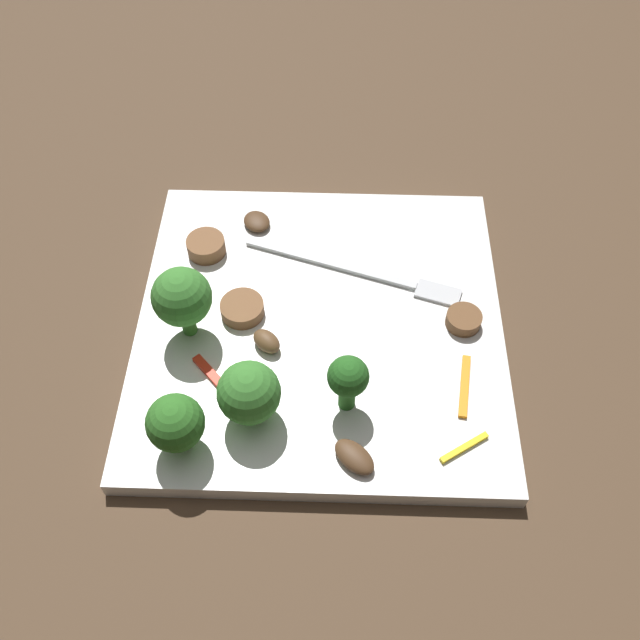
% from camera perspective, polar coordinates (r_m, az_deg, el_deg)
% --- Properties ---
extents(ground_plane, '(1.40, 1.40, 0.00)m').
position_cam_1_polar(ground_plane, '(0.54, 0.00, -0.92)').
color(ground_plane, '#4C3826').
extents(plate, '(0.28, 0.28, 0.01)m').
position_cam_1_polar(plate, '(0.54, 0.00, -0.47)').
color(plate, white).
rests_on(plate, ground_plane).
extents(fork, '(0.18, 0.07, 0.00)m').
position_cam_1_polar(fork, '(0.56, 3.90, 3.81)').
color(fork, silver).
rests_on(fork, plate).
extents(broccoli_floret_0, '(0.03, 0.03, 0.05)m').
position_cam_1_polar(broccoli_floret_0, '(0.46, 2.32, -4.88)').
color(broccoli_floret_0, '#296420').
rests_on(broccoli_floret_0, plate).
extents(broccoli_floret_1, '(0.04, 0.04, 0.06)m').
position_cam_1_polar(broccoli_floret_1, '(0.50, -11.30, 1.80)').
color(broccoli_floret_1, '#408630').
rests_on(broccoli_floret_1, plate).
extents(broccoli_floret_2, '(0.04, 0.04, 0.05)m').
position_cam_1_polar(broccoli_floret_2, '(0.46, -11.81, -8.34)').
color(broccoli_floret_2, '#347525').
rests_on(broccoli_floret_2, plate).
extents(broccoli_floret_3, '(0.04, 0.04, 0.05)m').
position_cam_1_polar(broccoli_floret_3, '(0.46, -5.87, -6.01)').
color(broccoli_floret_3, '#408630').
rests_on(broccoli_floret_3, plate).
extents(sausage_slice_0, '(0.04, 0.04, 0.01)m').
position_cam_1_polar(sausage_slice_0, '(0.53, -6.42, 0.94)').
color(sausage_slice_0, brown).
rests_on(sausage_slice_0, plate).
extents(sausage_slice_1, '(0.04, 0.04, 0.01)m').
position_cam_1_polar(sausage_slice_1, '(0.53, 11.75, -0.01)').
color(sausage_slice_1, brown).
rests_on(sausage_slice_1, plate).
extents(sausage_slice_2, '(0.04, 0.04, 0.01)m').
position_cam_1_polar(sausage_slice_2, '(0.58, -9.36, 6.02)').
color(sausage_slice_2, brown).
rests_on(sausage_slice_2, plate).
extents(mushroom_0, '(0.04, 0.04, 0.01)m').
position_cam_1_polar(mushroom_0, '(0.47, 2.85, -11.19)').
color(mushroom_0, '#4C331E').
rests_on(mushroom_0, plate).
extents(mushroom_1, '(0.03, 0.03, 0.01)m').
position_cam_1_polar(mushroom_1, '(0.59, -5.23, 8.08)').
color(mushroom_1, '#4C331E').
rests_on(mushroom_1, plate).
extents(mushroom_2, '(0.03, 0.03, 0.01)m').
position_cam_1_polar(mushroom_2, '(0.51, -4.42, -1.75)').
color(mushroom_2, brown).
rests_on(mushroom_2, plate).
extents(pepper_strip_0, '(0.01, 0.05, 0.00)m').
position_cam_1_polar(pepper_strip_0, '(0.51, 11.81, -5.34)').
color(pepper_strip_0, orange).
rests_on(pepper_strip_0, plate).
extents(pepper_strip_1, '(0.03, 0.02, 0.00)m').
position_cam_1_polar(pepper_strip_1, '(0.48, 11.79, -10.24)').
color(pepper_strip_1, yellow).
rests_on(pepper_strip_1, plate).
extents(pepper_strip_3, '(0.03, 0.03, 0.00)m').
position_cam_1_polar(pepper_strip_3, '(0.51, -9.01, -4.35)').
color(pepper_strip_3, red).
rests_on(pepper_strip_3, plate).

